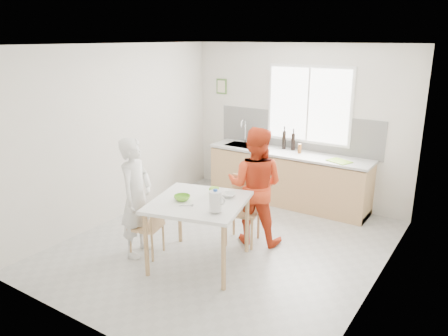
# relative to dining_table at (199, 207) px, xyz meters

# --- Properties ---
(ground) EXTENTS (4.50, 4.50, 0.00)m
(ground) POSITION_rel_dining_table_xyz_m (0.01, 0.60, -0.77)
(ground) COLOR #B7B7B2
(ground) RESTS_ON ground
(room_shell) EXTENTS (4.50, 4.50, 4.50)m
(room_shell) POSITION_rel_dining_table_xyz_m (0.01, 0.60, 0.88)
(room_shell) COLOR silver
(room_shell) RESTS_ON ground
(window) EXTENTS (1.50, 0.06, 1.30)m
(window) POSITION_rel_dining_table_xyz_m (0.21, 2.82, 0.93)
(window) COLOR white
(window) RESTS_ON room_shell
(backsplash) EXTENTS (3.00, 0.02, 0.65)m
(backsplash) POSITION_rel_dining_table_xyz_m (0.01, 2.84, 0.46)
(backsplash) COLOR white
(backsplash) RESTS_ON room_shell
(picture_frame) EXTENTS (0.22, 0.03, 0.28)m
(picture_frame) POSITION_rel_dining_table_xyz_m (-1.54, 2.83, 1.13)
(picture_frame) COLOR #527B38
(picture_frame) RESTS_ON room_shell
(kitchen_counter) EXTENTS (2.84, 0.64, 1.37)m
(kitchen_counter) POSITION_rel_dining_table_xyz_m (0.01, 2.55, -0.35)
(kitchen_counter) COLOR tan
(kitchen_counter) RESTS_ON ground
(dining_table) EXTENTS (1.35, 1.35, 0.85)m
(dining_table) POSITION_rel_dining_table_xyz_m (0.00, 0.00, 0.00)
(dining_table) COLOR white
(dining_table) RESTS_ON ground
(chair_left) EXTENTS (0.46, 0.46, 0.81)m
(chair_left) POSITION_rel_dining_table_xyz_m (-0.67, -0.17, -0.32)
(chair_left) COLOR tan
(chair_left) RESTS_ON ground
(chair_far) EXTENTS (0.53, 0.53, 0.94)m
(chair_far) POSITION_rel_dining_table_xyz_m (0.13, 0.88, -0.25)
(chair_far) COLOR tan
(chair_far) RESTS_ON ground
(person_white) EXTENTS (0.51, 0.66, 1.59)m
(person_white) POSITION_rel_dining_table_xyz_m (-0.85, -0.22, 0.03)
(person_white) COLOR white
(person_white) RESTS_ON ground
(person_red) EXTENTS (0.93, 0.81, 1.65)m
(person_red) POSITION_rel_dining_table_xyz_m (0.27, 0.95, 0.06)
(person_red) COLOR red
(person_red) RESTS_ON ground
(bowl_green) EXTENTS (0.25, 0.25, 0.06)m
(bowl_green) POSITION_rel_dining_table_xyz_m (-0.18, -0.10, 0.12)
(bowl_green) COLOR #6DBA2B
(bowl_green) RESTS_ON dining_table
(bowl_white) EXTENTS (0.24, 0.24, 0.05)m
(bowl_white) POSITION_rel_dining_table_xyz_m (0.23, 0.32, 0.11)
(bowl_white) COLOR silver
(bowl_white) RESTS_ON dining_table
(milk_jug) EXTENTS (0.20, 0.15, 0.26)m
(milk_jug) POSITION_rel_dining_table_xyz_m (0.38, -0.19, 0.23)
(milk_jug) COLOR white
(milk_jug) RESTS_ON dining_table
(green_box) EXTENTS (0.12, 0.12, 0.09)m
(green_box) POSITION_rel_dining_table_xyz_m (0.03, 0.30, 0.13)
(green_box) COLOR #7BC02C
(green_box) RESTS_ON dining_table
(spoon) EXTENTS (0.14, 0.10, 0.01)m
(spoon) POSITION_rel_dining_table_xyz_m (-0.02, -0.23, 0.10)
(spoon) COLOR #A5A5AA
(spoon) RESTS_ON dining_table
(cutting_board) EXTENTS (0.42, 0.36, 0.01)m
(cutting_board) POSITION_rel_dining_table_xyz_m (0.93, 2.44, 0.16)
(cutting_board) COLOR #82BC2B
(cutting_board) RESTS_ON kitchen_counter
(wine_bottle_a) EXTENTS (0.07, 0.07, 0.32)m
(wine_bottle_a) POSITION_rel_dining_table_xyz_m (-0.15, 2.70, 0.31)
(wine_bottle_a) COLOR black
(wine_bottle_a) RESTS_ON kitchen_counter
(wine_bottle_b) EXTENTS (0.07, 0.07, 0.30)m
(wine_bottle_b) POSITION_rel_dining_table_xyz_m (0.02, 2.70, 0.30)
(wine_bottle_b) COLOR black
(wine_bottle_b) RESTS_ON kitchen_counter
(jar_amber) EXTENTS (0.06, 0.06, 0.16)m
(jar_amber) POSITION_rel_dining_table_xyz_m (0.20, 2.56, 0.23)
(jar_amber) COLOR brown
(jar_amber) RESTS_ON kitchen_counter
(soap_bottle) EXTENTS (0.11, 0.11, 0.18)m
(soap_bottle) POSITION_rel_dining_table_xyz_m (-0.53, 2.74, 0.24)
(soap_bottle) COLOR #999999
(soap_bottle) RESTS_ON kitchen_counter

